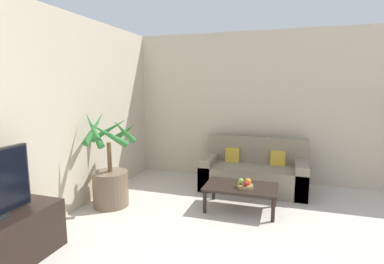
{
  "coord_description": "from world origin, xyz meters",
  "views": [
    {
      "loc": [
        -0.56,
        0.2,
        1.73
      ],
      "look_at": [
        -2.0,
        4.74,
        1.0
      ],
      "focal_mm": 28.0,
      "sensor_mm": 36.0,
      "label": 1
    }
  ],
  "objects_px": {
    "coffee_table": "(241,189)",
    "apple_red": "(246,184)",
    "fruit_bowl": "(245,186)",
    "potted_palm": "(110,176)",
    "orange_fruit": "(248,181)",
    "sofa_loveseat": "(253,173)",
    "apple_green": "(241,181)"
  },
  "relations": [
    {
      "from": "coffee_table",
      "to": "apple_red",
      "type": "distance_m",
      "value": 0.2
    },
    {
      "from": "fruit_bowl",
      "to": "apple_red",
      "type": "xyz_separation_m",
      "value": [
        0.02,
        -0.06,
        0.06
      ]
    },
    {
      "from": "potted_palm",
      "to": "coffee_table",
      "type": "bearing_deg",
      "value": 13.07
    },
    {
      "from": "coffee_table",
      "to": "orange_fruit",
      "type": "xyz_separation_m",
      "value": [
        0.1,
        -0.05,
        0.13
      ]
    },
    {
      "from": "orange_fruit",
      "to": "sofa_loveseat",
      "type": "bearing_deg",
      "value": 91.74
    },
    {
      "from": "apple_green",
      "to": "sofa_loveseat",
      "type": "bearing_deg",
      "value": 86.25
    },
    {
      "from": "potted_palm",
      "to": "fruit_bowl",
      "type": "distance_m",
      "value": 1.92
    },
    {
      "from": "potted_palm",
      "to": "coffee_table",
      "type": "distance_m",
      "value": 1.88
    },
    {
      "from": "sofa_loveseat",
      "to": "apple_red",
      "type": "bearing_deg",
      "value": -89.31
    },
    {
      "from": "potted_palm",
      "to": "orange_fruit",
      "type": "relative_size",
      "value": 16.34
    },
    {
      "from": "sofa_loveseat",
      "to": "orange_fruit",
      "type": "relative_size",
      "value": 20.1
    },
    {
      "from": "potted_palm",
      "to": "coffee_table",
      "type": "height_order",
      "value": "potted_palm"
    },
    {
      "from": "potted_palm",
      "to": "sofa_loveseat",
      "type": "distance_m",
      "value": 2.34
    },
    {
      "from": "coffee_table",
      "to": "apple_red",
      "type": "bearing_deg",
      "value": -57.24
    },
    {
      "from": "fruit_bowl",
      "to": "orange_fruit",
      "type": "relative_size",
      "value": 2.64
    },
    {
      "from": "fruit_bowl",
      "to": "potted_palm",
      "type": "bearing_deg",
      "value": -169.48
    },
    {
      "from": "potted_palm",
      "to": "fruit_bowl",
      "type": "xyz_separation_m",
      "value": [
        1.89,
        0.35,
        -0.07
      ]
    },
    {
      "from": "potted_palm",
      "to": "apple_green",
      "type": "xyz_separation_m",
      "value": [
        1.83,
        0.36,
        -0.0
      ]
    },
    {
      "from": "apple_red",
      "to": "apple_green",
      "type": "bearing_deg",
      "value": 139.43
    },
    {
      "from": "coffee_table",
      "to": "fruit_bowl",
      "type": "xyz_separation_m",
      "value": [
        0.06,
        -0.07,
        0.06
      ]
    },
    {
      "from": "sofa_loveseat",
      "to": "orange_fruit",
      "type": "height_order",
      "value": "sofa_loveseat"
    },
    {
      "from": "coffee_table",
      "to": "apple_red",
      "type": "height_order",
      "value": "apple_red"
    },
    {
      "from": "apple_red",
      "to": "apple_green",
      "type": "distance_m",
      "value": 0.1
    },
    {
      "from": "potted_palm",
      "to": "apple_red",
      "type": "height_order",
      "value": "potted_palm"
    },
    {
      "from": "sofa_loveseat",
      "to": "orange_fruit",
      "type": "distance_m",
      "value": 1.0
    },
    {
      "from": "potted_palm",
      "to": "fruit_bowl",
      "type": "height_order",
      "value": "potted_palm"
    },
    {
      "from": "fruit_bowl",
      "to": "apple_red",
      "type": "distance_m",
      "value": 0.08
    },
    {
      "from": "coffee_table",
      "to": "apple_green",
      "type": "bearing_deg",
      "value": -85.43
    },
    {
      "from": "coffee_table",
      "to": "orange_fruit",
      "type": "bearing_deg",
      "value": -24.74
    },
    {
      "from": "apple_red",
      "to": "coffee_table",
      "type": "bearing_deg",
      "value": 122.76
    },
    {
      "from": "coffee_table",
      "to": "fruit_bowl",
      "type": "height_order",
      "value": "fruit_bowl"
    },
    {
      "from": "orange_fruit",
      "to": "coffee_table",
      "type": "bearing_deg",
      "value": 155.26
    }
  ]
}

